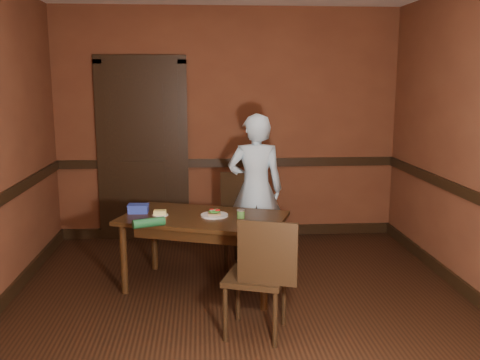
{
  "coord_description": "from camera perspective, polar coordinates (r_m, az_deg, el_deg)",
  "views": [
    {
      "loc": [
        -0.33,
        -4.03,
        1.89
      ],
      "look_at": [
        0.0,
        0.35,
        1.05
      ],
      "focal_mm": 40.0,
      "sensor_mm": 36.0,
      "label": 1
    }
  ],
  "objects": [
    {
      "name": "floor",
      "position": [
        4.46,
        0.34,
        -14.23
      ],
      "size": [
        4.0,
        4.5,
        0.01
      ],
      "primitive_type": "cube",
      "color": "black",
      "rests_on": "ground"
    },
    {
      "name": "wall_back",
      "position": [
        6.31,
        -1.29,
        5.9
      ],
      "size": [
        4.0,
        0.02,
        2.7
      ],
      "primitive_type": "cube",
      "color": "#5A2E1B",
      "rests_on": "ground"
    },
    {
      "name": "wall_front",
      "position": [
        1.89,
        5.89,
        -5.79
      ],
      "size": [
        4.0,
        0.02,
        2.7
      ],
      "primitive_type": "cube",
      "color": "#5A2E1B",
      "rests_on": "ground"
    },
    {
      "name": "dado_back",
      "position": [
        6.35,
        -1.26,
        1.84
      ],
      "size": [
        4.0,
        0.03,
        0.1
      ],
      "primitive_type": "cube",
      "color": "black",
      "rests_on": "ground"
    },
    {
      "name": "baseboard_back",
      "position": [
        6.54,
        -1.23,
        -5.45
      ],
      "size": [
        4.0,
        0.03,
        0.12
      ],
      "primitive_type": "cube",
      "color": "black",
      "rests_on": "ground"
    },
    {
      "name": "baseboard_right",
      "position": [
        4.99,
        24.21,
        -11.67
      ],
      "size": [
        0.03,
        4.5,
        0.12
      ],
      "primitive_type": "cube",
      "color": "black",
      "rests_on": "ground"
    },
    {
      "name": "door",
      "position": [
        6.33,
        -10.35,
        3.4
      ],
      "size": [
        1.05,
        0.07,
        2.2
      ],
      "color": "black",
      "rests_on": "ground"
    },
    {
      "name": "dining_table",
      "position": [
        4.91,
        -3.88,
        -7.67
      ],
      "size": [
        1.62,
        1.24,
        0.67
      ],
      "primitive_type": "cube",
      "rotation": [
        0.0,
        0.0,
        -0.34
      ],
      "color": "black",
      "rests_on": "floor"
    },
    {
      "name": "chair_far",
      "position": [
        5.37,
        0.99,
        -4.52
      ],
      "size": [
        0.56,
        0.56,
        0.94
      ],
      "primitive_type": null,
      "rotation": [
        0.0,
        0.0,
        -0.33
      ],
      "color": "black",
      "rests_on": "floor"
    },
    {
      "name": "chair_near",
      "position": [
        4.01,
        1.69,
        -10.09
      ],
      "size": [
        0.54,
        0.54,
        0.92
      ],
      "primitive_type": null,
      "rotation": [
        0.0,
        0.0,
        2.81
      ],
      "color": "black",
      "rests_on": "floor"
    },
    {
      "name": "person",
      "position": [
        5.44,
        1.65,
        -1.02
      ],
      "size": [
        0.58,
        0.4,
        1.55
      ],
      "primitive_type": "imported",
      "rotation": [
        0.0,
        0.0,
        3.09
      ],
      "color": "silver",
      "rests_on": "floor"
    },
    {
      "name": "sandwich_plate",
      "position": [
        4.8,
        -2.75,
        -3.67
      ],
      "size": [
        0.25,
        0.25,
        0.06
      ],
      "rotation": [
        0.0,
        0.0,
        0.29
      ],
      "color": "silver",
      "rests_on": "dining_table"
    },
    {
      "name": "sauce_jar",
      "position": [
        4.71,
        0.08,
        -3.65
      ],
      "size": [
        0.07,
        0.07,
        0.08
      ],
      "rotation": [
        0.0,
        0.0,
        0.33
      ],
      "color": "#498034",
      "rests_on": "dining_table"
    },
    {
      "name": "cheese_saucer",
      "position": [
        4.88,
        -8.53,
        -3.54
      ],
      "size": [
        0.15,
        0.15,
        0.05
      ],
      "rotation": [
        0.0,
        0.0,
        0.18
      ],
      "color": "silver",
      "rests_on": "dining_table"
    },
    {
      "name": "food_tub",
      "position": [
        5.0,
        -10.79,
        -3.0
      ],
      "size": [
        0.19,
        0.14,
        0.08
      ],
      "rotation": [
        0.0,
        0.0,
        -0.04
      ],
      "color": "#2D43B5",
      "rests_on": "dining_table"
    },
    {
      "name": "wrapped_veg",
      "position": [
        4.51,
        -9.71,
        -4.51
      ],
      "size": [
        0.28,
        0.17,
        0.08
      ],
      "primitive_type": "cylinder",
      "rotation": [
        0.0,
        1.57,
        0.39
      ],
      "color": "#19552A",
      "rests_on": "dining_table"
    }
  ]
}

